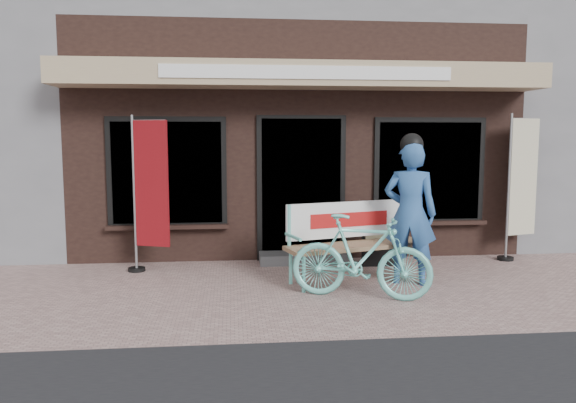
{
  "coord_description": "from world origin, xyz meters",
  "views": [
    {
      "loc": [
        -1.05,
        -6.45,
        1.89
      ],
      "look_at": [
        -0.33,
        0.7,
        1.05
      ],
      "focal_mm": 35.0,
      "sensor_mm": 36.0,
      "label": 1
    }
  ],
  "objects": [
    {
      "name": "nobori_cream",
      "position": [
        3.33,
        1.67,
        1.15
      ],
      "size": [
        0.66,
        0.3,
        2.23
      ],
      "rotation": [
        0.0,
        0.0,
        0.26
      ],
      "color": "gray",
      "rests_on": "ground"
    },
    {
      "name": "nobori_red",
      "position": [
        -2.19,
        1.38,
        1.12
      ],
      "size": [
        0.64,
        0.34,
        2.18
      ],
      "rotation": [
        0.0,
        0.0,
        -0.35
      ],
      "color": "gray",
      "rests_on": "ground"
    },
    {
      "name": "bicycle",
      "position": [
        0.43,
        -0.17,
        0.5
      ],
      "size": [
        1.7,
        1.02,
        0.99
      ],
      "primitive_type": "imported",
      "rotation": [
        0.0,
        0.0,
        1.21
      ],
      "color": "#6ACFC3",
      "rests_on": "ground"
    },
    {
      "name": "menu_stand",
      "position": [
        1.06,
        1.42,
        0.48
      ],
      "size": [
        0.47,
        0.11,
        0.95
      ],
      "rotation": [
        0.0,
        0.0,
        -0.01
      ],
      "color": "black",
      "rests_on": "ground"
    },
    {
      "name": "storefront",
      "position": [
        0.0,
        4.96,
        2.99
      ],
      "size": [
        7.0,
        6.77,
        6.0
      ],
      "color": "black",
      "rests_on": "ground"
    },
    {
      "name": "bench",
      "position": [
        0.53,
        0.68,
        0.6
      ],
      "size": [
        1.95,
        0.98,
        1.03
      ],
      "rotation": [
        0.0,
        0.0,
        0.28
      ],
      "color": "#6ACFC3",
      "rests_on": "ground"
    },
    {
      "name": "ground",
      "position": [
        0.0,
        0.0,
        0.0
      ],
      "size": [
        70.0,
        70.0,
        0.0
      ],
      "primitive_type": "plane",
      "color": "#A5847E",
      "rests_on": "ground"
    },
    {
      "name": "person",
      "position": [
        1.21,
        0.44,
        0.95
      ],
      "size": [
        0.77,
        0.64,
        1.93
      ],
      "rotation": [
        0.0,
        0.0,
        -0.37
      ],
      "color": "#2C5898",
      "rests_on": "ground"
    }
  ]
}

